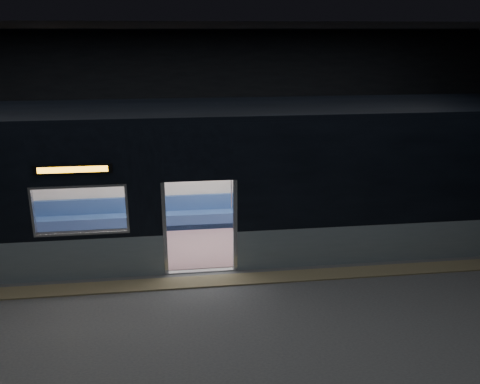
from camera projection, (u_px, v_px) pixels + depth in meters
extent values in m
cube|color=#47494C|center=(204.00, 296.00, 9.98)|extent=(24.00, 14.00, 0.01)
cube|color=black|center=(198.00, 30.00, 8.46)|extent=(24.00, 14.00, 0.04)
cube|color=black|center=(189.00, 113.00, 15.81)|extent=(24.00, 0.04, 5.00)
cube|color=#8C7F59|center=(203.00, 282.00, 10.49)|extent=(22.80, 0.50, 0.03)
cube|color=gray|center=(416.00, 241.00, 11.43)|extent=(8.30, 0.12, 0.90)
cube|color=black|center=(424.00, 172.00, 10.95)|extent=(8.30, 0.12, 2.30)
cube|color=black|center=(198.00, 153.00, 10.18)|extent=(1.40, 0.12, 1.15)
cube|color=#B7BABC|center=(165.00, 229.00, 10.57)|extent=(0.08, 0.14, 2.05)
cube|color=#B7BABC|center=(235.00, 225.00, 10.75)|extent=(0.08, 0.14, 2.05)
cube|color=black|center=(73.00, 169.00, 9.87)|extent=(1.50, 0.04, 0.18)
cube|color=#FFA216|center=(73.00, 169.00, 9.87)|extent=(1.34, 0.03, 0.12)
cube|color=#B8B4A9|center=(194.00, 166.00, 13.21)|extent=(18.00, 0.12, 3.20)
cube|color=black|center=(194.00, 110.00, 11.34)|extent=(18.00, 3.00, 0.15)
cube|color=#876268|center=(198.00, 244.00, 12.33)|extent=(17.76, 2.76, 0.04)
cube|color=#B8B4A9|center=(195.00, 150.00, 11.62)|extent=(17.76, 2.76, 0.10)
cube|color=#324C92|center=(196.00, 219.00, 13.32)|extent=(11.00, 0.48, 0.41)
cube|color=#324C92|center=(195.00, 202.00, 13.38)|extent=(11.00, 0.10, 0.40)
cube|color=gray|center=(46.00, 262.00, 10.83)|extent=(4.40, 0.48, 0.41)
cube|color=gray|center=(344.00, 246.00, 11.64)|extent=(4.40, 0.48, 0.41)
cylinder|color=silver|center=(155.00, 218.00, 10.80)|extent=(0.04, 0.04, 2.26)
cylinder|color=silver|center=(157.00, 187.00, 12.93)|extent=(0.04, 0.04, 2.26)
cylinder|color=silver|center=(243.00, 214.00, 11.03)|extent=(0.04, 0.04, 2.26)
cylinder|color=silver|center=(231.00, 184.00, 13.16)|extent=(0.04, 0.04, 2.26)
cylinder|color=silver|center=(194.00, 156.00, 12.76)|extent=(11.00, 0.03, 0.03)
cube|color=black|center=(371.00, 204.00, 13.58)|extent=(0.18, 0.50, 0.17)
cube|color=black|center=(379.00, 204.00, 13.61)|extent=(0.18, 0.50, 0.17)
cylinder|color=black|center=(373.00, 217.00, 13.45)|extent=(0.12, 0.12, 0.43)
cylinder|color=black|center=(382.00, 216.00, 13.48)|extent=(0.12, 0.12, 0.43)
cube|color=pink|center=(372.00, 201.00, 13.79)|extent=(0.43, 0.23, 0.21)
cylinder|color=pink|center=(373.00, 187.00, 13.70)|extent=(0.44, 0.44, 0.55)
sphere|color=tan|center=(374.00, 173.00, 13.56)|extent=(0.22, 0.22, 0.22)
sphere|color=black|center=(374.00, 171.00, 13.59)|extent=(0.23, 0.23, 0.23)
cube|color=black|center=(375.00, 199.00, 13.47)|extent=(0.36, 0.33, 0.15)
cube|color=white|center=(290.00, 167.00, 13.47)|extent=(1.09, 0.03, 0.71)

